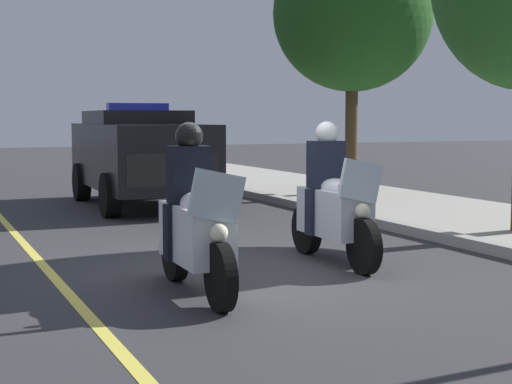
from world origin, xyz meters
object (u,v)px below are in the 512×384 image
object	(u,v)px
police_motorcycle_lead_right	(333,206)
police_suv	(139,153)
tree_far_back	(353,14)
police_motorcycle_lead_left	(195,225)

from	to	relation	value
police_motorcycle_lead_right	police_suv	world-z (taller)	police_suv
police_motorcycle_lead_right	tree_far_back	world-z (taller)	tree_far_back
police_motorcycle_lead_left	tree_far_back	bearing A→B (deg)	140.71
police_motorcycle_lead_left	tree_far_back	xyz separation A→B (m)	(-7.77, 6.36, 3.32)
police_motorcycle_lead_right	tree_far_back	xyz separation A→B (m)	(-6.82, 4.27, 3.32)
police_motorcycle_lead_left	police_motorcycle_lead_right	size ratio (longest dim) A/B	1.00
police_motorcycle_lead_right	police_suv	xyz separation A→B (m)	(-6.94, -0.51, 0.37)
police_motorcycle_lead_left	tree_far_back	distance (m)	10.58
police_suv	tree_far_back	bearing A→B (deg)	88.61
police_motorcycle_lead_right	police_suv	size ratio (longest dim) A/B	0.43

